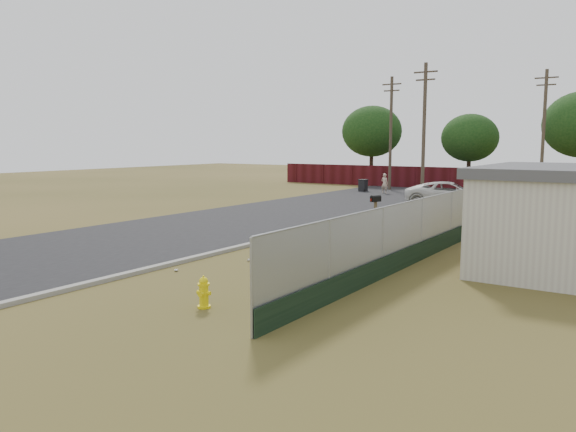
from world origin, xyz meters
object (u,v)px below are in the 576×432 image
Objects in this scene: mailbox at (376,201)px; trash_bin at (363,185)px; pedestrian at (385,184)px; fire_hydrant at (204,293)px; pickup_truck at (450,194)px.

mailbox is 1.44× the size of trash_bin.
mailbox is at bearing -61.81° from trash_bin.
pedestrian is at bearing -20.06° from trash_bin.
pedestrian is at bearing 106.61° from fire_hydrant.
trash_bin is (-8.96, 6.46, -0.25)m from pickup_truck.
pedestrian is (-6.32, 15.06, -0.32)m from mailbox.
trash_bin is at bearing 109.91° from fire_hydrant.
pedestrian reaches higher than trash_bin.
pickup_truck reaches higher than fire_hydrant.
pickup_truck is at bearing 147.46° from pedestrian.
pickup_truck is at bearing 94.85° from fire_hydrant.
fire_hydrant is 30.84m from pedestrian.
fire_hydrant is at bearing 167.81° from pickup_truck.
mailbox is 16.33m from pedestrian.
pedestrian reaches higher than pickup_truck.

